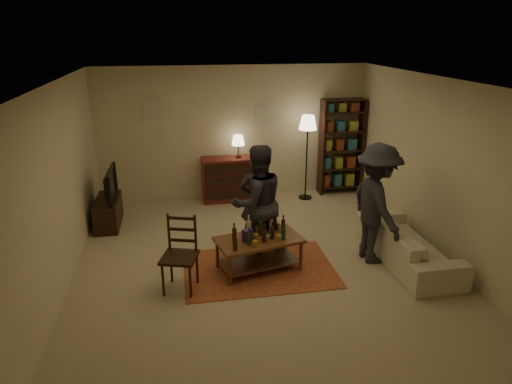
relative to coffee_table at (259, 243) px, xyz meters
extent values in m
plane|color=#C6B793|center=(0.07, 0.26, -0.43)|extent=(6.00, 6.00, 0.00)
plane|color=beige|center=(0.07, 3.26, 0.92)|extent=(5.50, 0.00, 5.50)
plane|color=beige|center=(-2.68, 0.26, 0.92)|extent=(0.00, 6.00, 6.00)
plane|color=beige|center=(2.82, 0.26, 0.92)|extent=(0.00, 6.00, 6.00)
plane|color=beige|center=(0.07, -2.74, 0.92)|extent=(5.50, 0.00, 5.50)
plane|color=white|center=(0.07, 0.26, 2.27)|extent=(6.00, 6.00, 0.00)
cube|color=beige|center=(-1.53, 3.24, 1.47)|extent=(0.35, 0.03, 0.45)
cube|color=beige|center=(0.67, 3.24, 1.27)|extent=(0.30, 0.03, 0.40)
cube|color=maroon|center=(0.00, 0.00, -0.42)|extent=(2.20, 1.50, 0.01)
cube|color=brown|center=(0.00, 0.00, 0.05)|extent=(1.34, 0.93, 0.04)
cube|color=brown|center=(0.00, 0.00, -0.30)|extent=(1.22, 0.81, 0.02)
cylinder|color=brown|center=(-0.47, -0.39, -0.20)|extent=(0.05, 0.05, 0.46)
cylinder|color=brown|center=(0.60, -0.14, -0.20)|extent=(0.05, 0.05, 0.46)
cylinder|color=brown|center=(-0.59, 0.14, -0.20)|extent=(0.05, 0.05, 0.46)
cylinder|color=brown|center=(0.48, 0.39, -0.20)|extent=(0.05, 0.05, 0.46)
cylinder|color=#B47D29|center=(-0.35, -0.12, 0.12)|extent=(0.07, 0.07, 0.10)
cylinder|color=#B47D29|center=(-0.09, -0.24, 0.11)|extent=(0.07, 0.07, 0.09)
cylinder|color=#B47D29|center=(0.02, 0.23, 0.12)|extent=(0.07, 0.07, 0.11)
cylinder|color=#B47D29|center=(0.27, -0.11, 0.11)|extent=(0.07, 0.07, 0.09)
cylinder|color=#B47D29|center=(0.35, 0.29, 0.12)|extent=(0.07, 0.07, 0.10)
cylinder|color=#B47D29|center=(-0.04, -0.01, 0.11)|extent=(0.06, 0.06, 0.08)
cube|color=#532D7D|center=(-0.18, -0.02, 0.16)|extent=(0.17, 0.15, 0.18)
cylinder|color=gray|center=(0.13, 0.01, 0.08)|extent=(0.12, 0.12, 0.02)
cube|color=black|center=(-1.14, -0.36, 0.06)|extent=(0.57, 0.57, 0.04)
cylinder|color=black|center=(-1.37, -0.49, -0.19)|extent=(0.04, 0.04, 0.48)
cylinder|color=black|center=(-1.02, -0.59, -0.19)|extent=(0.04, 0.04, 0.48)
cylinder|color=black|center=(-1.26, -0.13, -0.19)|extent=(0.04, 0.04, 0.48)
cylinder|color=black|center=(-0.91, -0.24, -0.19)|extent=(0.04, 0.04, 0.48)
cube|color=black|center=(-1.09, -0.19, 0.35)|extent=(0.36, 0.14, 0.54)
cube|color=black|center=(-2.38, 2.06, -0.18)|extent=(0.40, 1.00, 0.50)
imported|color=black|center=(-2.36, 2.06, 0.35)|extent=(0.13, 0.97, 0.56)
cube|color=maroon|center=(-0.13, 2.98, 0.02)|extent=(1.00, 0.48, 0.90)
cube|color=black|center=(-0.13, 2.73, -0.21)|extent=(0.92, 0.02, 0.22)
cube|color=black|center=(-0.13, 2.73, 0.05)|extent=(0.92, 0.02, 0.22)
cube|color=black|center=(-0.13, 2.73, 0.31)|extent=(0.92, 0.02, 0.22)
cylinder|color=black|center=(0.12, 2.98, 0.49)|extent=(0.12, 0.12, 0.04)
cylinder|color=black|center=(0.12, 2.98, 0.62)|extent=(0.02, 0.02, 0.22)
cone|color=#FFE5B2|center=(0.12, 2.98, 0.83)|extent=(0.26, 0.26, 0.20)
cube|color=black|center=(1.89, 3.04, 0.57)|extent=(0.04, 0.34, 2.00)
cube|color=black|center=(2.75, 3.04, 0.57)|extent=(0.04, 0.34, 2.00)
cube|color=black|center=(2.32, 3.04, -0.28)|extent=(0.90, 0.34, 0.03)
cube|color=black|center=(2.32, 3.04, 0.12)|extent=(0.90, 0.34, 0.03)
cube|color=black|center=(2.32, 3.04, 0.52)|extent=(0.90, 0.34, 0.03)
cube|color=black|center=(2.32, 3.04, 0.92)|extent=(0.90, 0.34, 0.03)
cube|color=black|center=(2.32, 3.04, 1.32)|extent=(0.90, 0.34, 0.03)
cube|color=black|center=(2.32, 3.04, 1.57)|extent=(0.90, 0.34, 0.03)
cube|color=brown|center=(2.02, 3.04, -0.14)|extent=(0.12, 0.22, 0.26)
cube|color=#2A647F|center=(2.27, 3.04, -0.14)|extent=(0.15, 0.22, 0.26)
cube|color=olive|center=(2.54, 3.04, -0.14)|extent=(0.18, 0.22, 0.26)
cube|color=#2A647F|center=(2.02, 3.04, 0.25)|extent=(0.12, 0.22, 0.24)
cube|color=olive|center=(2.27, 3.04, 0.25)|extent=(0.15, 0.22, 0.24)
cube|color=brown|center=(2.54, 3.04, 0.25)|extent=(0.18, 0.22, 0.24)
cube|color=olive|center=(2.02, 3.04, 0.64)|extent=(0.12, 0.22, 0.22)
cube|color=brown|center=(2.27, 3.04, 0.64)|extent=(0.15, 0.22, 0.22)
cube|color=#2A647F|center=(2.54, 3.04, 0.64)|extent=(0.18, 0.22, 0.22)
cube|color=brown|center=(2.02, 3.04, 1.03)|extent=(0.12, 0.22, 0.20)
cube|color=#2A647F|center=(2.27, 3.04, 1.03)|extent=(0.15, 0.22, 0.20)
cube|color=olive|center=(2.54, 3.04, 1.03)|extent=(0.18, 0.22, 0.20)
cube|color=#2A647F|center=(2.02, 3.04, 1.42)|extent=(0.12, 0.22, 0.18)
cube|color=olive|center=(2.27, 3.04, 1.42)|extent=(0.15, 0.22, 0.18)
cube|color=brown|center=(2.54, 3.04, 1.42)|extent=(0.18, 0.22, 0.18)
cylinder|color=black|center=(1.51, 2.80, -0.42)|extent=(0.28, 0.28, 0.03)
cylinder|color=black|center=(1.51, 2.80, 0.35)|extent=(0.03, 0.03, 1.55)
cone|color=#FFE5B2|center=(1.51, 2.80, 1.18)|extent=(0.36, 0.36, 0.28)
imported|color=beige|center=(2.27, -0.14, -0.13)|extent=(0.81, 2.08, 0.61)
imported|color=#27272F|center=(0.12, 0.80, 0.34)|extent=(0.64, 0.50, 1.54)
imported|color=#292931|center=(0.06, 0.41, 0.46)|extent=(1.03, 0.91, 1.79)
imported|color=#27272E|center=(1.77, 0.01, 0.48)|extent=(0.75, 1.22, 1.83)
camera|label=1|loc=(-1.08, -5.88, 2.93)|focal=32.00mm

